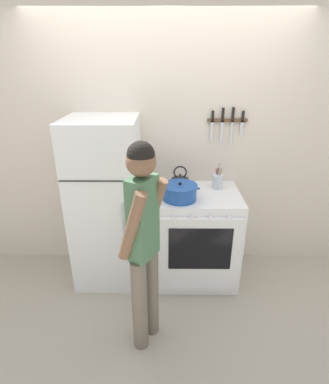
# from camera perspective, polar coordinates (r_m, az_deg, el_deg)

# --- Properties ---
(ground_plane) EXTENTS (14.00, 14.00, 0.00)m
(ground_plane) POSITION_cam_1_polar(r_m,az_deg,el_deg) (3.56, 0.35, -12.00)
(ground_plane) COLOR #B2A893
(wall_back) EXTENTS (10.00, 0.06, 2.55)m
(wall_back) POSITION_cam_1_polar(r_m,az_deg,el_deg) (3.03, 0.41, 8.33)
(wall_back) COLOR beige
(wall_back) RESTS_ON ground_plane
(refrigerator) EXTENTS (0.64, 0.64, 1.63)m
(refrigerator) POSITION_cam_1_polar(r_m,az_deg,el_deg) (2.93, -10.85, -2.25)
(refrigerator) COLOR white
(refrigerator) RESTS_ON ground_plane
(stove_range) EXTENTS (0.80, 0.68, 0.93)m
(stove_range) POSITION_cam_1_polar(r_m,az_deg,el_deg) (3.02, 6.13, -8.44)
(stove_range) COLOR white
(stove_range) RESTS_ON ground_plane
(dutch_oven_pot) EXTENTS (0.35, 0.31, 0.17)m
(dutch_oven_pot) POSITION_cam_1_polar(r_m,az_deg,el_deg) (2.67, 2.99, 0.01)
(dutch_oven_pot) COLOR #1E4C9E
(dutch_oven_pot) RESTS_ON stove_range
(tea_kettle) EXTENTS (0.21, 0.17, 0.23)m
(tea_kettle) POSITION_cam_1_polar(r_m,az_deg,el_deg) (2.91, 3.05, 2.01)
(tea_kettle) COLOR black
(tea_kettle) RESTS_ON stove_range
(utensil_jar) EXTENTS (0.11, 0.11, 0.25)m
(utensil_jar) POSITION_cam_1_polar(r_m,az_deg,el_deg) (2.96, 10.13, 2.07)
(utensil_jar) COLOR silver
(utensil_jar) RESTS_ON stove_range
(person) EXTENTS (0.37, 0.40, 1.64)m
(person) POSITION_cam_1_polar(r_m,az_deg,el_deg) (2.12, -3.94, -9.10)
(person) COLOR #6B6051
(person) RESTS_ON ground_plane
(wall_knife_strip) EXTENTS (0.38, 0.03, 0.35)m
(wall_knife_strip) POSITION_cam_1_polar(r_m,az_deg,el_deg) (2.98, 11.91, 13.20)
(wall_knife_strip) COLOR brown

